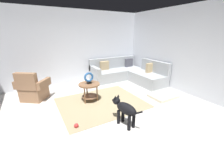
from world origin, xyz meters
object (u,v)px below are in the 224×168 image
object	(u,v)px
dog_bed_mat	(163,96)
dog_toy_ball	(76,126)
dog	(125,109)
armchair	(33,89)
sectional_couch	(127,74)
torus_sculpture	(89,78)
side_table	(89,88)

from	to	relation	value
dog_bed_mat	dog_toy_ball	world-z (taller)	dog_toy_ball
dog_toy_ball	dog	bearing A→B (deg)	-23.11
dog	dog_toy_ball	bearing A→B (deg)	144.83
armchair	dog_bed_mat	size ratio (longest dim) A/B	1.25
dog_toy_ball	dog_bed_mat	bearing A→B (deg)	3.23
dog	sectional_couch	bearing A→B (deg)	41.43
dog	torus_sculpture	bearing A→B (deg)	86.72
armchair	dog_bed_mat	bearing A→B (deg)	8.53
armchair	side_table	world-z (taller)	armchair
dog_bed_mat	dog	xyz separation A→B (m)	(-1.84, -0.56, 0.33)
side_table	torus_sculpture	distance (m)	0.29
armchair	torus_sculpture	world-z (taller)	armchair
dog_bed_mat	sectional_couch	bearing A→B (deg)	89.64
sectional_couch	dog_bed_mat	world-z (taller)	sectional_couch
side_table	dog	xyz separation A→B (m)	(0.23, -1.46, -0.04)
armchair	dog_toy_ball	world-z (taller)	armchair
torus_sculpture	dog_bed_mat	xyz separation A→B (m)	(2.06, -0.90, -0.67)
side_table	dog_bed_mat	xyz separation A→B (m)	(2.06, -0.90, -0.37)
side_table	dog_bed_mat	bearing A→B (deg)	-23.49
torus_sculpture	dog	bearing A→B (deg)	-81.22
armchair	sectional_couch	bearing A→B (deg)	38.13
torus_sculpture	sectional_couch	bearing A→B (deg)	26.60
torus_sculpture	dog_bed_mat	size ratio (longest dim) A/B	0.41
sectional_couch	side_table	xyz separation A→B (m)	(-2.07, -1.04, 0.12)
sectional_couch	dog_toy_ball	xyz separation A→B (m)	(-2.80, -2.09, -0.24)
dog_bed_mat	dog_toy_ball	distance (m)	2.79
torus_sculpture	dog	world-z (taller)	torus_sculpture
sectional_couch	torus_sculpture	distance (m)	2.36
dog_bed_mat	side_table	bearing A→B (deg)	156.51
torus_sculpture	dog_toy_ball	distance (m)	1.44
dog	armchair	bearing A→B (deg)	112.60
sectional_couch	armchair	bearing A→B (deg)	-177.86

